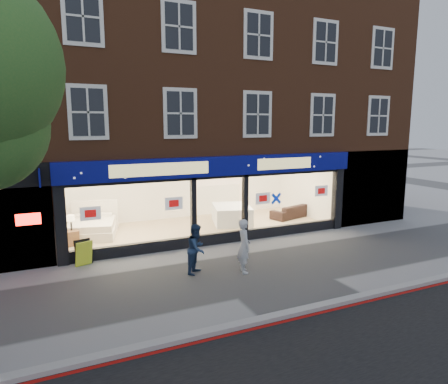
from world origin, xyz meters
TOP-DOWN VIEW (x-y plane):
  - ground at (0.00, 0.00)m, footprint 120.00×120.00m
  - kerb_line at (0.00, -3.10)m, footprint 60.00×0.10m
  - kerb_stone at (0.00, -2.90)m, footprint 60.00×0.25m
  - showroom_floor at (0.00, 5.25)m, footprint 11.00×4.50m
  - building at (-0.02, 6.93)m, footprint 19.00×8.26m
  - display_bed at (-4.27, 5.85)m, footprint 2.27×2.55m
  - bedside_table at (-5.10, 4.80)m, footprint 0.49×0.49m
  - mattress_stack at (1.60, 5.37)m, footprint 2.07×2.35m
  - sofa at (4.60, 5.20)m, footprint 2.21×1.36m
  - a_board at (-4.90, 2.70)m, footprint 0.62×0.50m
  - pedestrian_grey at (-0.55, 0.06)m, footprint 0.51×0.67m
  - pedestrian_blue at (-1.87, 0.58)m, footprint 0.93×0.93m

SIDE VIEW (x-z plane):
  - ground at x=0.00m, z-range 0.00..0.00m
  - kerb_line at x=0.00m, z-range 0.00..0.01m
  - showroom_floor at x=0.00m, z-range 0.00..0.10m
  - kerb_stone at x=0.00m, z-range 0.00..0.12m
  - bedside_table at x=-5.10m, z-range 0.10..0.65m
  - sofa at x=4.60m, z-range 0.10..0.70m
  - a_board at x=-4.90m, z-range 0.00..0.83m
  - display_bed at x=-4.27m, z-range -0.17..1.06m
  - mattress_stack at x=1.60m, z-range 0.10..0.88m
  - pedestrian_blue at x=-1.87m, z-range 0.00..1.52m
  - pedestrian_grey at x=-0.55m, z-range 0.00..1.65m
  - building at x=-0.02m, z-range 1.52..11.82m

